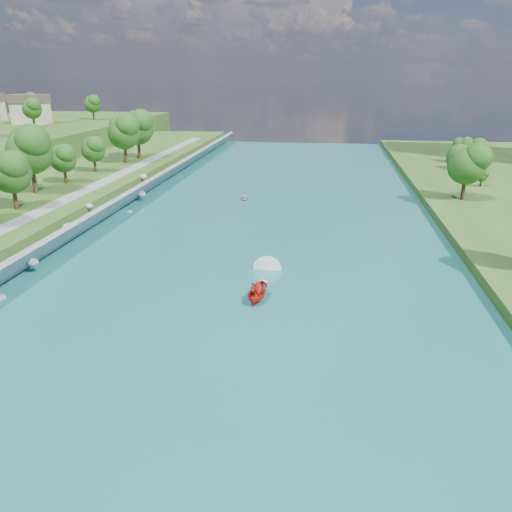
# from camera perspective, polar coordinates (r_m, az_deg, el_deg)

# --- Properties ---
(ground) EXTENTS (260.00, 260.00, 0.00)m
(ground) POSITION_cam_1_polar(r_m,az_deg,el_deg) (47.18, -4.68, -8.91)
(ground) COLOR #2D5119
(ground) RESTS_ON ground
(river_water) EXTENTS (55.00, 240.00, 0.10)m
(river_water) POSITION_cam_1_polar(r_m,az_deg,el_deg) (65.05, -0.87, -0.43)
(river_water) COLOR #1B6868
(river_water) RESTS_ON ground
(ridge_west) EXTENTS (60.00, 120.00, 9.00)m
(ridge_west) POSITION_cam_1_polar(r_m,az_deg,el_deg) (164.59, -26.56, 11.59)
(ridge_west) COLOR #2D5119
(ridge_west) RESTS_ON ground
(riprap_bank) EXTENTS (4.55, 236.00, 4.19)m
(riprap_bank) POSITION_cam_1_polar(r_m,az_deg,el_deg) (72.21, -21.70, 1.67)
(riprap_bank) COLOR slate
(riprap_bank) RESTS_ON ground
(riverside_path) EXTENTS (3.00, 200.00, 0.10)m
(riverside_path) POSITION_cam_1_polar(r_m,az_deg,el_deg) (75.91, -25.95, 3.30)
(riverside_path) COLOR gray
(riverside_path) RESTS_ON berm_west
(trees_ridge) EXTENTS (20.83, 54.48, 10.27)m
(trees_ridge) POSITION_cam_1_polar(r_m,az_deg,el_deg) (158.55, -25.03, 14.98)
(trees_ridge) COLOR #184913
(trees_ridge) RESTS_ON ridge_west
(motorboat) EXTENTS (3.60, 19.03, 2.06)m
(motorboat) POSITION_cam_1_polar(r_m,az_deg,el_deg) (54.45, 0.37, -3.76)
(motorboat) COLOR red
(motorboat) RESTS_ON river_water
(raft) EXTENTS (2.46, 3.18, 1.57)m
(raft) POSITION_cam_1_polar(r_m,az_deg,el_deg) (96.70, -1.33, 6.66)
(raft) COLOR gray
(raft) RESTS_ON river_water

